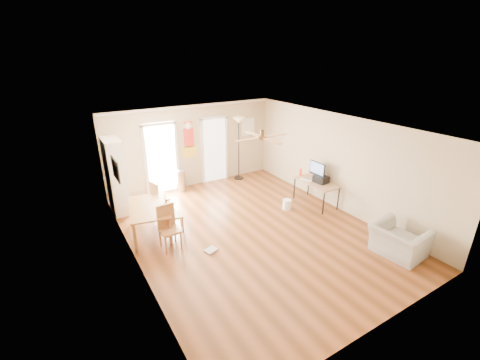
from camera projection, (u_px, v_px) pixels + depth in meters
floor at (253, 231)px, 7.91m from camera, size 7.00×7.00×0.00m
ceiling at (254, 127)px, 6.94m from camera, size 5.50×7.00×0.00m
wall_back at (193, 146)px, 10.20m from camera, size 5.50×0.04×2.60m
wall_front at (387, 261)px, 4.65m from camera, size 5.50×0.04×2.60m
wall_left at (133, 211)px, 6.10m from camera, size 0.04×7.00×2.60m
wall_right at (338, 162)px, 8.74m from camera, size 0.04×7.00×2.60m
crown_molding at (254, 128)px, 6.95m from camera, size 5.50×7.00×0.08m
kitchen_doorway at (161, 159)px, 9.78m from camera, size 0.90×0.10×2.10m
bathroom_doorway at (214, 150)px, 10.64m from camera, size 0.80×0.10×2.10m
wall_decal at (189, 139)px, 10.03m from camera, size 0.46×0.03×1.10m
ac_grille at (248, 127)px, 11.01m from camera, size 0.50×0.04×0.60m
framed_poster at (115, 169)px, 7.08m from camera, size 0.04×0.66×0.48m
ceiling_fan at (262, 137)px, 6.76m from camera, size 1.24×1.24×0.20m
bookshelf at (116, 176)px, 8.56m from camera, size 0.51×0.96×2.04m
dining_table at (151, 220)px, 7.67m from camera, size 1.17×1.62×0.73m
dining_chair_right_a at (160, 197)px, 8.63m from camera, size 0.47×0.47×0.93m
dining_chair_right_b at (174, 213)px, 7.78m from camera, size 0.46×0.46×0.94m
dining_chair_near at (170, 228)px, 7.06m from camera, size 0.42×0.42×1.00m
trash_can at (181, 180)px, 10.09m from camera, size 0.35×0.35×0.68m
torchiere_lamp at (239, 149)px, 10.77m from camera, size 0.50×0.50×2.13m
computer_desk at (316, 193)px, 9.20m from camera, size 0.64×1.28×0.68m
imac at (317, 171)px, 9.11m from camera, size 0.27×0.57×0.53m
keyboard at (306, 180)px, 9.18m from camera, size 0.22×0.37×0.01m
printer at (321, 179)px, 9.00m from camera, size 0.35×0.40×0.19m
orange_bottle at (300, 172)px, 9.47m from camera, size 0.07×0.07×0.22m
wastebasket_a at (287, 204)px, 8.97m from camera, size 0.28×0.28×0.28m
floor_cloth at (211, 250)px, 7.12m from camera, size 0.32×0.28×0.04m
armchair at (399, 241)px, 6.89m from camera, size 0.99×1.11×0.67m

